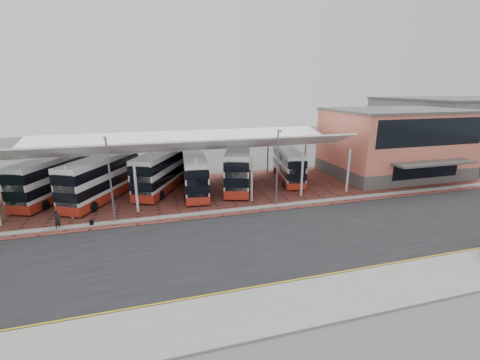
# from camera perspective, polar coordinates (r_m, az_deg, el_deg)

# --- Properties ---
(ground) EXTENTS (140.00, 140.00, 0.00)m
(ground) POSITION_cam_1_polar(r_m,az_deg,el_deg) (28.23, 7.43, -9.39)
(ground) COLOR #4C4F4B
(road) EXTENTS (120.00, 14.00, 0.02)m
(road) POSITION_cam_1_polar(r_m,az_deg,el_deg) (27.41, 8.27, -10.22)
(road) COLOR black
(road) RESTS_ON ground
(forecourt) EXTENTS (72.00, 16.00, 0.06)m
(forecourt) POSITION_cam_1_polar(r_m,az_deg,el_deg) (40.20, 2.80, -1.35)
(forecourt) COLOR brown
(forecourt) RESTS_ON ground
(sidewalk) EXTENTS (120.00, 4.00, 0.14)m
(sidewalk) POSITION_cam_1_polar(r_m,az_deg,el_deg) (21.38, 17.48, -18.97)
(sidewalk) COLOR gray
(sidewalk) RESTS_ON ground
(north_kerb) EXTENTS (120.00, 0.80, 0.14)m
(north_kerb) POSITION_cam_1_polar(r_m,az_deg,el_deg) (33.50, 3.27, -4.93)
(north_kerb) COLOR gray
(north_kerb) RESTS_ON ground
(yellow_line_near) EXTENTS (120.00, 0.12, 0.01)m
(yellow_line_near) POSITION_cam_1_polar(r_m,az_deg,el_deg) (22.79, 14.64, -16.46)
(yellow_line_near) COLOR #C09713
(yellow_line_near) RESTS_ON road
(yellow_line_far) EXTENTS (120.00, 0.12, 0.01)m
(yellow_line_far) POSITION_cam_1_polar(r_m,az_deg,el_deg) (23.00, 14.25, -16.09)
(yellow_line_far) COLOR #C09713
(yellow_line_far) RESTS_ON road
(canopy) EXTENTS (37.00, 11.63, 7.07)m
(canopy) POSITION_cam_1_polar(r_m,az_deg,el_deg) (38.01, -9.12, 6.39)
(canopy) COLOR silver
(canopy) RESTS_ON ground
(terminal) EXTENTS (18.40, 14.40, 9.25)m
(terminal) POSITION_cam_1_polar(r_m,az_deg,el_deg) (50.55, 25.84, 6.07)
(terminal) COLOR #504D4B
(terminal) RESTS_ON ground
(warehouse) EXTENTS (30.50, 20.50, 10.25)m
(warehouse) POSITION_cam_1_polar(r_m,az_deg,el_deg) (75.46, 35.30, 7.94)
(warehouse) COLOR slate
(warehouse) RESTS_ON ground
(lamp_west) EXTENTS (0.16, 0.90, 8.07)m
(lamp_west) POSITION_cam_1_polar(r_m,az_deg,el_deg) (30.77, -22.11, 0.36)
(lamp_west) COLOR #5A5D62
(lamp_west) RESTS_ON ground
(lamp_east) EXTENTS (0.16, 0.90, 8.07)m
(lamp_east) POSITION_cam_1_polar(r_m,az_deg,el_deg) (32.98, 6.64, 2.45)
(lamp_east) COLOR #5A5D62
(lamp_east) RESTS_ON ground
(bus_0) EXTENTS (6.96, 11.57, 4.72)m
(bus_0) POSITION_cam_1_polar(r_m,az_deg,el_deg) (41.29, -30.08, 0.35)
(bus_0) COLOR silver
(bus_0) RESTS_ON forecourt
(bus_1) EXTENTS (7.75, 11.51, 4.78)m
(bus_1) POSITION_cam_1_polar(r_m,az_deg,el_deg) (38.51, -23.33, 0.26)
(bus_1) COLOR silver
(bus_1) RESTS_ON forecourt
(bus_2) EXTENTS (7.43, 11.47, 4.73)m
(bus_2) POSITION_cam_1_polar(r_m,az_deg,el_deg) (39.85, -13.61, 1.61)
(bus_2) COLOR silver
(bus_2) RESTS_ON forecourt
(bus_3) EXTENTS (3.38, 10.99, 4.46)m
(bus_3) POSITION_cam_1_polar(r_m,az_deg,el_deg) (38.33, -8.08, 1.13)
(bus_3) COLOR silver
(bus_3) RESTS_ON forecourt
(bus_4) EXTENTS (6.33, 12.28, 4.95)m
(bus_4) POSITION_cam_1_polar(r_m,az_deg,el_deg) (40.16, -0.28, 2.34)
(bus_4) COLOR silver
(bus_4) RESTS_ON forecourt
(bus_5) EXTENTS (4.37, 10.38, 4.17)m
(bus_5) POSITION_cam_1_polar(r_m,az_deg,el_deg) (43.27, 8.58, 2.64)
(bus_5) COLOR silver
(bus_5) RESTS_ON forecourt
(pedestrian) EXTENTS (0.67, 0.79, 1.83)m
(pedestrian) POSITION_cam_1_polar(r_m,az_deg,el_deg) (32.48, -29.72, -6.13)
(pedestrian) COLOR black
(pedestrian) RESTS_ON forecourt
(suitcase) EXTENTS (0.31, 0.22, 0.54)m
(suitcase) POSITION_cam_1_polar(r_m,az_deg,el_deg) (32.17, -24.88, -6.91)
(suitcase) COLOR black
(suitcase) RESTS_ON forecourt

